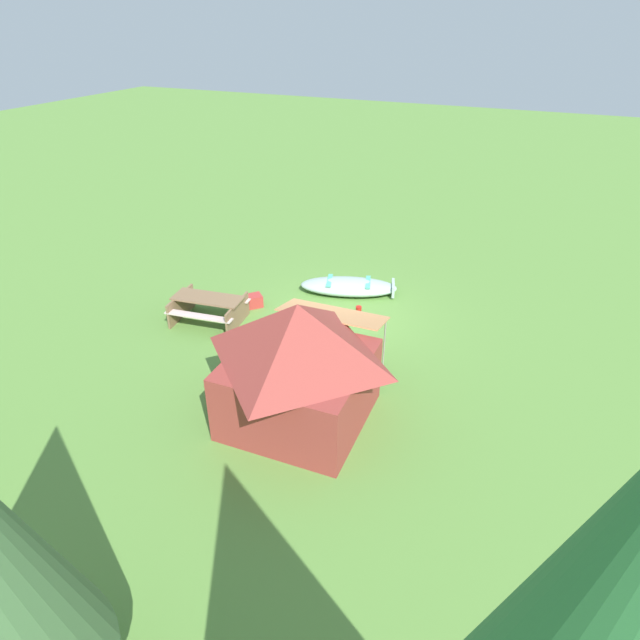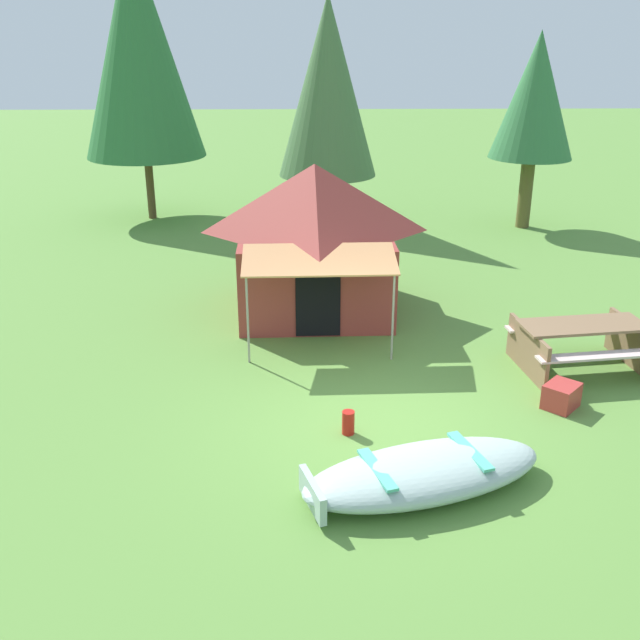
% 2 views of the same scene
% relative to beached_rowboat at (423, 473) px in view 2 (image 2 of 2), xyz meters
% --- Properties ---
extents(ground_plane, '(80.00, 80.00, 0.00)m').
position_rel_beached_rowboat_xyz_m(ground_plane, '(-0.39, 1.67, -0.22)').
color(ground_plane, '#5B8A3B').
extents(beached_rowboat, '(3.14, 1.99, 0.43)m').
position_rel_beached_rowboat_xyz_m(beached_rowboat, '(0.00, 0.00, 0.00)').
color(beached_rowboat, '#A3BBB4').
rests_on(beached_rowboat, ground_plane).
extents(canvas_cabin_tent, '(3.00, 3.94, 2.73)m').
position_rel_beached_rowboat_xyz_m(canvas_cabin_tent, '(-1.15, 5.86, 1.19)').
color(canvas_cabin_tent, '#973731').
rests_on(canvas_cabin_tent, ground_plane).
extents(picnic_table, '(2.09, 1.67, 0.75)m').
position_rel_beached_rowboat_xyz_m(picnic_table, '(2.92, 3.19, 0.25)').
color(picnic_table, '#816244').
rests_on(picnic_table, ground_plane).
extents(cooler_box, '(0.61, 0.62, 0.35)m').
position_rel_beached_rowboat_xyz_m(cooler_box, '(2.24, 1.93, -0.05)').
color(cooler_box, '#B53530').
rests_on(cooler_box, ground_plane).
extents(fuel_can, '(0.19, 0.19, 0.32)m').
position_rel_beached_rowboat_xyz_m(fuel_can, '(-0.78, 1.27, -0.06)').
color(fuel_can, red).
rests_on(fuel_can, ground_plane).
extents(pine_tree_back_left, '(2.56, 2.56, 5.77)m').
position_rel_beached_rowboat_xyz_m(pine_tree_back_left, '(-0.72, 12.49, 3.29)').
color(pine_tree_back_left, brown).
rests_on(pine_tree_back_left, ground_plane).
extents(pine_tree_back_right, '(2.12, 2.12, 4.90)m').
position_rel_beached_rowboat_xyz_m(pine_tree_back_right, '(4.45, 11.88, 3.10)').
color(pine_tree_back_right, brown).
rests_on(pine_tree_back_right, ground_plane).
extents(pine_tree_far_center, '(3.16, 3.16, 7.20)m').
position_rel_beached_rowboat_xyz_m(pine_tree_far_center, '(-5.57, 13.06, 4.22)').
color(pine_tree_far_center, brown).
rests_on(pine_tree_far_center, ground_plane).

